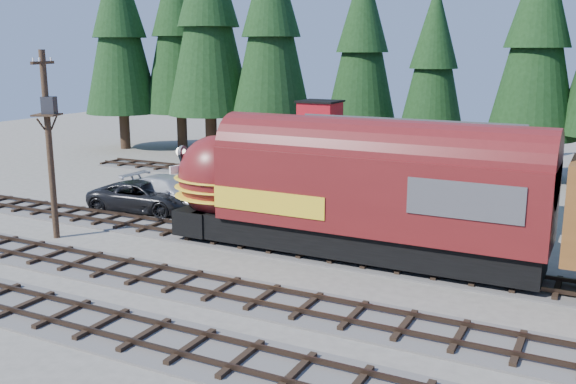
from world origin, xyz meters
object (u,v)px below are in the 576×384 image
at_px(caboose, 307,146).
at_px(utility_pole, 49,133).
at_px(locomotive, 336,197).
at_px(depot, 389,168).
at_px(pickup_truck_b, 172,193).
at_px(pickup_truck_a, 143,197).

height_order(caboose, utility_pole, utility_pole).
bearing_deg(locomotive, depot, 87.90).
xyz_separation_m(caboose, pickup_truck_b, (-3.81, -10.13, -1.68)).
distance_m(depot, locomotive, 6.51).
bearing_deg(depot, pickup_truck_a, -163.39).
relative_size(utility_pole, pickup_truck_b, 1.40).
bearing_deg(locomotive, utility_pole, -165.13).
xyz_separation_m(utility_pole, pickup_truck_b, (1.44, 7.41, -4.24)).
relative_size(depot, caboose, 1.26).
height_order(caboose, pickup_truck_b, caboose).
relative_size(pickup_truck_a, pickup_truck_b, 0.96).
xyz_separation_m(depot, pickup_truck_b, (-12.15, -2.63, -2.03)).
relative_size(utility_pole, pickup_truck_a, 1.47).
bearing_deg(utility_pole, depot, 14.02).
xyz_separation_m(locomotive, caboose, (-8.11, 14.00, -0.13)).
distance_m(locomotive, pickup_truck_b, 12.65).
height_order(depot, pickup_truck_b, depot).
bearing_deg(depot, pickup_truck_b, -167.77).
xyz_separation_m(depot, utility_pole, (-13.59, -10.05, 2.21)).
distance_m(locomotive, pickup_truck_a, 13.35).
bearing_deg(utility_pole, pickup_truck_a, 63.92).
distance_m(locomotive, caboose, 16.18).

